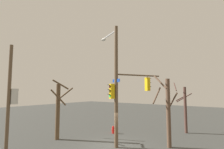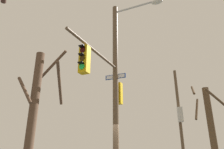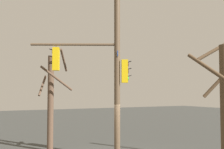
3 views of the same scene
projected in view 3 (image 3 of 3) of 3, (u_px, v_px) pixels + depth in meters
The scene contains 2 objects.
main_signal_pole_assembly at pixel (109, 56), 14.18m from camera, with size 4.35×4.44×9.11m.
bare_tree_behind_pole at pixel (51, 100), 15.80m from camera, with size 1.84×1.72×5.32m.
Camera 3 is at (-6.88, -12.13, 3.08)m, focal length 47.93 mm.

